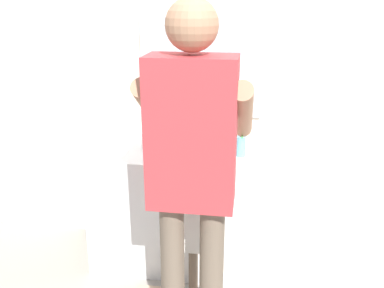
% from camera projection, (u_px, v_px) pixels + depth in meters
% --- Properties ---
extents(ground_plane, '(14.00, 14.00, 0.00)m').
position_uv_depth(ground_plane, '(189.00, 287.00, 2.68)').
color(ground_plane, '#9E998E').
extents(back_wall, '(4.40, 0.10, 2.70)m').
position_uv_depth(back_wall, '(202.00, 65.00, 2.80)').
color(back_wall, beige).
rests_on(back_wall, ground).
extents(vanity_cabinet, '(1.38, 0.54, 0.83)m').
position_uv_depth(vanity_cabinet, '(195.00, 208.00, 2.82)').
color(vanity_cabinet, white).
rests_on(vanity_cabinet, ground).
extents(sink_basin, '(0.33, 0.33, 0.11)m').
position_uv_depth(sink_basin, '(195.00, 145.00, 2.64)').
color(sink_basin, silver).
rests_on(sink_basin, vanity_cabinet).
extents(faucet, '(0.18, 0.14, 0.18)m').
position_uv_depth(faucet, '(199.00, 131.00, 2.82)').
color(faucet, '#B7BABF').
rests_on(faucet, vanity_cabinet).
extents(toothbrush_cup, '(0.07, 0.07, 0.21)m').
position_uv_depth(toothbrush_cup, '(147.00, 140.00, 2.73)').
color(toothbrush_cup, silver).
rests_on(toothbrush_cup, vanity_cabinet).
extents(soap_bottle, '(0.06, 0.06, 0.16)m').
position_uv_depth(soap_bottle, '(241.00, 146.00, 2.59)').
color(soap_bottle, '#66B2D1').
rests_on(soap_bottle, vanity_cabinet).
extents(child_toddler, '(0.25, 0.25, 0.81)m').
position_uv_depth(child_toddler, '(186.00, 231.00, 2.42)').
color(child_toddler, '#6B5B4C').
rests_on(child_toddler, ground).
extents(adult_parent, '(0.55, 0.58, 1.79)m').
position_uv_depth(adult_parent, '(192.00, 154.00, 1.96)').
color(adult_parent, '#6B5B4C').
rests_on(adult_parent, ground).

